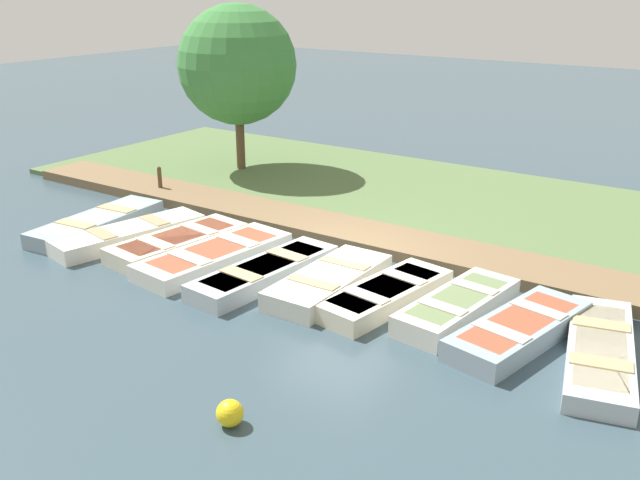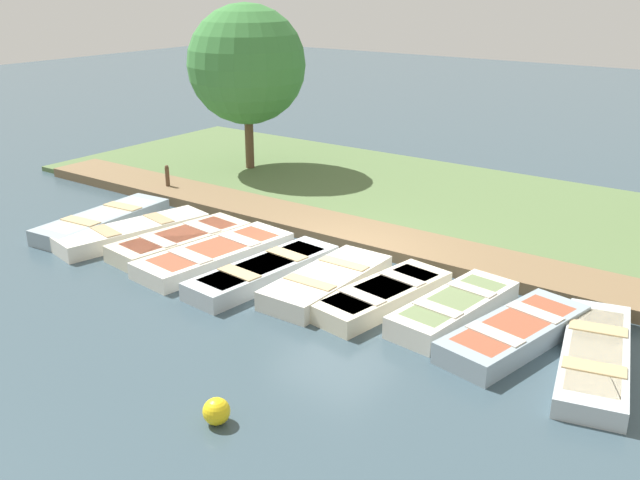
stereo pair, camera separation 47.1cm
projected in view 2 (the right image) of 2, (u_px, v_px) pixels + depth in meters
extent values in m
plane|color=#384C56|center=(336.00, 265.00, 15.16)|extent=(80.00, 80.00, 0.00)
cube|color=#567042|center=(443.00, 205.00, 18.94)|extent=(8.00, 24.00, 0.14)
cube|color=brown|center=(375.00, 238.00, 16.32)|extent=(1.55, 22.15, 0.26)
cube|color=#8C9EA8|center=(103.00, 221.00, 17.30)|extent=(3.59, 1.38, 0.37)
cube|color=beige|center=(102.00, 214.00, 17.24)|extent=(2.94, 1.09, 0.03)
cube|color=tan|center=(80.00, 221.00, 16.70)|extent=(0.43, 1.03, 0.03)
cube|color=tan|center=(122.00, 206.00, 17.77)|extent=(0.43, 1.03, 0.03)
cube|color=silver|center=(134.00, 232.00, 16.54)|extent=(3.67, 1.72, 0.37)
cube|color=beige|center=(133.00, 225.00, 16.48)|extent=(3.00, 1.37, 0.03)
cube|color=tan|center=(105.00, 231.00, 16.06)|extent=(0.54, 0.94, 0.03)
cube|color=tan|center=(159.00, 218.00, 16.89)|extent=(0.54, 0.94, 0.03)
cube|color=beige|center=(181.00, 241.00, 15.97)|extent=(3.33, 1.56, 0.37)
cube|color=#994C33|center=(180.00, 234.00, 15.91)|extent=(2.72, 1.24, 0.03)
cube|color=beige|center=(157.00, 240.00, 15.49)|extent=(0.46, 1.09, 0.03)
cube|color=beige|center=(202.00, 227.00, 16.31)|extent=(0.46, 1.09, 0.03)
cube|color=silver|center=(215.00, 255.00, 15.23)|extent=(3.67, 1.64, 0.35)
cube|color=#994C33|center=(215.00, 248.00, 15.17)|extent=(3.00, 1.30, 0.03)
cube|color=beige|center=(190.00, 255.00, 14.70)|extent=(0.49, 1.16, 0.03)
cube|color=beige|center=(239.00, 239.00, 15.62)|extent=(0.49, 1.16, 0.03)
cube|color=#B2BCC1|center=(264.00, 272.00, 14.34)|extent=(3.58, 1.33, 0.36)
cube|color=beige|center=(264.00, 264.00, 14.28)|extent=(2.93, 1.05, 0.03)
cube|color=tan|center=(239.00, 273.00, 13.81)|extent=(0.44, 0.94, 0.03)
cube|color=tan|center=(287.00, 254.00, 14.74)|extent=(0.44, 0.94, 0.03)
cube|color=silver|center=(327.00, 282.00, 13.84)|extent=(3.01, 1.15, 0.38)
cube|color=teal|center=(327.00, 274.00, 13.78)|extent=(2.47, 0.90, 0.03)
cube|color=tan|center=(310.00, 282.00, 13.33)|extent=(0.31, 1.05, 0.03)
cube|color=tan|center=(344.00, 263.00, 14.20)|extent=(0.31, 1.05, 0.03)
cube|color=beige|center=(382.00, 296.00, 13.26)|extent=(3.13, 1.49, 0.36)
cube|color=teal|center=(382.00, 288.00, 13.21)|extent=(2.56, 1.18, 0.03)
cube|color=beige|center=(362.00, 296.00, 12.82)|extent=(0.45, 0.98, 0.03)
cube|color=beige|center=(402.00, 278.00, 13.57)|extent=(0.45, 0.98, 0.03)
cube|color=silver|center=(454.00, 309.00, 12.68)|extent=(2.99, 1.33, 0.40)
cube|color=#6B7F51|center=(455.00, 300.00, 12.62)|extent=(2.44, 1.05, 0.03)
cube|color=beige|center=(437.00, 308.00, 12.23)|extent=(0.40, 0.92, 0.03)
cube|color=beige|center=(472.00, 289.00, 12.99)|extent=(0.40, 0.92, 0.03)
cube|color=#8C9EA8|center=(514.00, 333.00, 11.84)|extent=(3.22, 1.66, 0.37)
cube|color=#994C33|center=(515.00, 324.00, 11.78)|extent=(2.63, 1.32, 0.03)
cube|color=beige|center=(495.00, 334.00, 11.41)|extent=(0.50, 1.00, 0.03)
cube|color=beige|center=(535.00, 312.00, 12.14)|extent=(0.50, 1.00, 0.03)
cube|color=#B2BCC1|center=(595.00, 356.00, 11.18)|extent=(3.68, 1.78, 0.32)
cube|color=beige|center=(596.00, 348.00, 11.13)|extent=(3.01, 1.42, 0.03)
cube|color=tan|center=(594.00, 367.00, 10.54)|extent=(0.55, 0.97, 0.03)
cube|color=tan|center=(598.00, 328.00, 11.70)|extent=(0.55, 0.97, 0.03)
cylinder|color=brown|center=(168.00, 181.00, 19.90)|extent=(0.12, 0.12, 0.79)
sphere|color=brown|center=(167.00, 167.00, 19.76)|extent=(0.10, 0.10, 0.10)
sphere|color=yellow|center=(216.00, 411.00, 9.71)|extent=(0.38, 0.38, 0.38)
cylinder|color=brown|center=(249.00, 135.00, 22.00)|extent=(0.27, 0.27, 2.33)
sphere|color=#3D7F3D|center=(247.00, 64.00, 21.26)|extent=(3.55, 3.55, 3.55)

